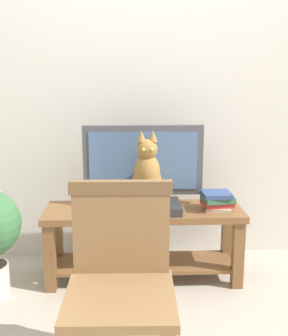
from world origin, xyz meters
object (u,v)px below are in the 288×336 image
book_stack (217,201)px  tv (143,164)px  tv_stand (144,231)px  wooden_chair (121,272)px  media_box (147,207)px  cat (147,177)px

book_stack → tv: bearing=164.8°
tv_stand → wooden_chair: size_ratio=1.43×
tv → wooden_chair: 1.12m
tv → media_box: bearing=-82.5°
tv → book_stack: size_ratio=3.75×
tv → wooden_chair: tv is taller
media_box → cat: 0.21m
tv_stand → tv: bearing=90.0°
tv → book_stack: (0.48, -0.13, -0.22)m
cat → book_stack: size_ratio=2.27×
tv → cat: 0.16m
cat → tv_stand: bearing=106.5°
wooden_chair → tv: bearing=82.5°
wooden_chair → book_stack: (0.62, 0.95, 0.03)m
cat → tv: bearing=97.0°
wooden_chair → book_stack: 1.14m
tv_stand → cat: size_ratio=2.71×
wooden_chair → tv_stand: bearing=81.9°
tv_stand → book_stack: size_ratio=6.14×
media_box → book_stack: 0.46m
media_box → book_stack: bearing=0.5°
tv_stand → tv: 0.45m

